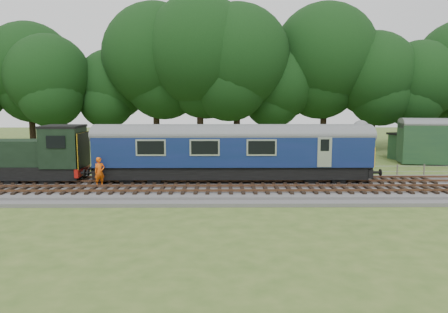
{
  "coord_description": "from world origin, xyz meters",
  "views": [
    {
      "loc": [
        2.87,
        -27.37,
        5.88
      ],
      "look_at": [
        3.09,
        1.4,
        2.0
      ],
      "focal_mm": 35.0,
      "sensor_mm": 36.0,
      "label": 1
    }
  ],
  "objects": [
    {
      "name": "ground",
      "position": [
        0.0,
        0.0,
        0.0
      ],
      "size": [
        120.0,
        120.0,
        0.0
      ],
      "primitive_type": "plane",
      "color": "#3F5D22",
      "rests_on": "ground"
    },
    {
      "name": "fence",
      "position": [
        0.0,
        4.5,
        0.0
      ],
      "size": [
        64.0,
        0.12,
        1.0
      ],
      "primitive_type": null,
      "color": "#6B6054",
      "rests_on": "ground"
    },
    {
      "name": "track_north",
      "position": [
        0.0,
        1.4,
        0.42
      ],
      "size": [
        67.2,
        2.4,
        0.21
      ],
      "color": "black",
      "rests_on": "ballast"
    },
    {
      "name": "ballast",
      "position": [
        0.0,
        0.0,
        0.17
      ],
      "size": [
        70.0,
        7.0,
        0.35
      ],
      "primitive_type": "cube",
      "color": "#4C4C4F",
      "rests_on": "ground"
    },
    {
      "name": "track_south",
      "position": [
        0.0,
        -1.6,
        0.42
      ],
      "size": [
        67.2,
        2.4,
        0.21
      ],
      "color": "black",
      "rests_on": "ballast"
    },
    {
      "name": "dmu_railcar",
      "position": [
        3.67,
        1.4,
        2.61
      ],
      "size": [
        18.05,
        2.86,
        3.88
      ],
      "color": "black",
      "rests_on": "ground"
    },
    {
      "name": "worker",
      "position": [
        -4.7,
        -0.44,
        1.28
      ],
      "size": [
        0.81,
        0.77,
        1.86
      ],
      "primitive_type": "imported",
      "rotation": [
        0.0,
        0.0,
        0.69
      ],
      "color": "#F0580C",
      "rests_on": "ballast"
    },
    {
      "name": "shunter_loco",
      "position": [
        -10.26,
        1.4,
        1.97
      ],
      "size": [
        8.91,
        2.6,
        3.38
      ],
      "color": "black",
      "rests_on": "ground"
    },
    {
      "name": "shed",
      "position": [
        20.98,
        13.94,
        1.29
      ],
      "size": [
        3.98,
        3.98,
        2.54
      ],
      "rotation": [
        0.0,
        0.0,
        0.35
      ],
      "color": "#1A3924",
      "rests_on": "ground"
    },
    {
      "name": "tree_line",
      "position": [
        0.0,
        22.0,
        0.0
      ],
      "size": [
        70.0,
        8.0,
        18.0
      ],
      "primitive_type": null,
      "color": "black",
      "rests_on": "ground"
    }
  ]
}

